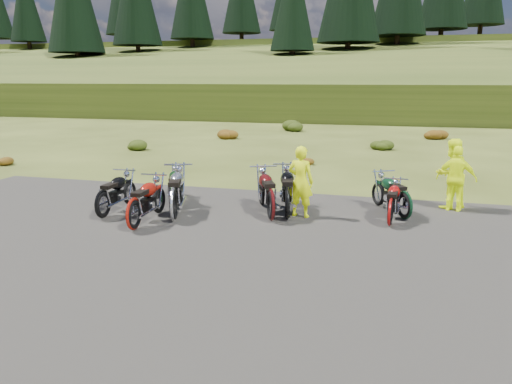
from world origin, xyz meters
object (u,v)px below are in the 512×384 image
(motorcycle_0, at_px, (104,219))
(motorcycle_3, at_px, (174,221))
(motorcycle_7, at_px, (403,220))
(person_middle, at_px, (301,183))

(motorcycle_0, distance_m, motorcycle_3, 1.81)
(motorcycle_7, xyz_separation_m, person_middle, (-2.54, -0.42, 0.90))
(motorcycle_3, relative_size, person_middle, 1.30)
(motorcycle_3, xyz_separation_m, person_middle, (2.93, 1.18, 0.90))
(motorcycle_3, relative_size, motorcycle_7, 1.16)
(motorcycle_0, distance_m, motorcycle_7, 7.49)
(motorcycle_3, bearing_deg, motorcycle_0, 80.66)
(person_middle, bearing_deg, motorcycle_0, 27.53)
(motorcycle_0, height_order, person_middle, person_middle)
(motorcycle_0, distance_m, person_middle, 5.02)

